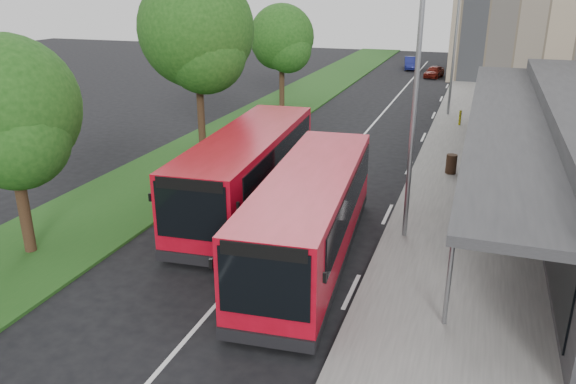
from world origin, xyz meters
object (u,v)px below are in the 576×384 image
(car_near, at_px, (434,72))
(car_far, at_px, (411,63))
(lamp_post_near, at_px, (412,101))
(lamp_post_far, at_px, (454,42))
(bus_second, at_px, (248,171))
(bollard, at_px, (460,118))
(tree_near, at_px, (9,117))
(tree_far, at_px, (282,41))
(tree_mid, at_px, (197,37))
(bus_main, at_px, (310,216))
(litter_bin, at_px, (451,164))

(car_near, bearing_deg, car_far, 131.07)
(lamp_post_near, relative_size, lamp_post_far, 1.00)
(lamp_post_near, distance_m, bus_second, 6.81)
(bus_second, height_order, bollard, bus_second)
(tree_near, distance_m, car_near, 42.49)
(bollard, bearing_deg, car_near, 99.76)
(tree_far, distance_m, car_far, 23.25)
(tree_mid, relative_size, bollard, 10.07)
(bollard, bearing_deg, tree_far, 170.86)
(lamp_post_far, bearing_deg, bus_main, -96.40)
(bus_main, bearing_deg, lamp_post_near, 39.35)
(lamp_post_far, bearing_deg, tree_mid, -130.68)
(litter_bin, bearing_deg, tree_mid, -178.47)
(car_near, bearing_deg, lamp_post_far, -70.74)
(bus_main, xyz_separation_m, car_near, (0.15, 38.90, -0.92))
(lamp_post_near, xyz_separation_m, car_far, (-5.09, 41.17, -4.10))
(tree_far, height_order, bollard, tree_far)
(litter_bin, relative_size, car_far, 0.23)
(tree_near, distance_m, bus_main, 9.45)
(tree_mid, relative_size, bus_main, 0.87)
(car_near, bearing_deg, tree_mid, -95.53)
(tree_near, height_order, car_near, tree_near)
(lamp_post_far, bearing_deg, tree_near, -114.04)
(tree_near, height_order, tree_mid, tree_mid)
(tree_mid, bearing_deg, bollard, 39.75)
(litter_bin, bearing_deg, bus_second, -137.08)
(bus_main, distance_m, litter_bin, 10.52)
(tree_mid, distance_m, bollard, 16.55)
(tree_near, height_order, lamp_post_far, lamp_post_far)
(bus_second, bearing_deg, tree_far, 101.47)
(tree_mid, relative_size, lamp_post_far, 1.11)
(tree_near, height_order, tree_far, tree_far)
(lamp_post_near, bearing_deg, bus_second, 172.22)
(bollard, bearing_deg, lamp_post_near, -93.22)
(bus_main, bearing_deg, bus_second, 131.52)
(tree_near, xyz_separation_m, car_near, (8.76, 41.39, -3.91))
(lamp_post_near, bearing_deg, litter_bin, 81.54)
(tree_mid, bearing_deg, car_far, 79.97)
(tree_near, distance_m, litter_bin, 17.79)
(litter_bin, xyz_separation_m, car_near, (-3.46, 29.06, -0.04))
(tree_far, xyz_separation_m, lamp_post_far, (11.13, 0.95, 0.20))
(tree_near, relative_size, bus_second, 0.65)
(lamp_post_far, xyz_separation_m, car_far, (-5.09, 21.17, -4.10))
(car_near, bearing_deg, bus_main, -79.15)
(tree_mid, xyz_separation_m, lamp_post_near, (11.13, -7.05, -1.03))
(lamp_post_near, bearing_deg, bus_main, -135.69)
(tree_near, bearing_deg, bus_second, 48.12)
(bus_main, relative_size, car_near, 3.21)
(tree_far, bearing_deg, tree_mid, -90.00)
(bollard, relative_size, car_far, 0.23)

